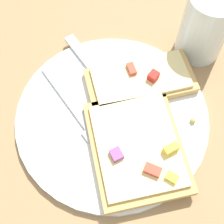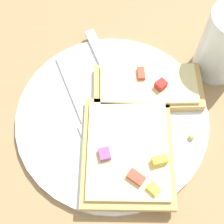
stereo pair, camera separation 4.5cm
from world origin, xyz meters
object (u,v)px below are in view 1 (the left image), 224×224
Objects in this scene: knife at (98,75)px; pizza_slice_corner at (141,80)px; drinking_glass at (205,26)px; plate at (112,117)px; pizza_slice_main at (137,147)px; fork at (84,121)px.

pizza_slice_corner reaches higher than knife.
pizza_slice_corner is at bearing 112.67° from drinking_glass.
plate is 0.07m from pizza_slice_main.
pizza_slice_main is 0.22m from drinking_glass.
pizza_slice_corner reaches higher than plate.
pizza_slice_main is at bearing 25.65° from fork.
pizza_slice_main is at bearing -109.00° from pizza_slice_corner.
drinking_glass reaches higher than knife.
fork is 1.21× the size of pizza_slice_main.
drinking_glass is at bearing -42.79° from pizza_slice_main.
knife is at bearing 131.35° from fork.
knife reaches higher than fork.
knife is 1.27× the size of pizza_slice_corner.
knife is at bearing 2.53° from plate.
plate is at bearing -17.14° from knife.
fork is 1.73× the size of drinking_glass.
fork is 0.08m from knife.
fork is at bearing -47.85° from knife.
fork is 0.11m from pizza_slice_corner.
drinking_glass is (0.09, -0.21, 0.04)m from fork.
drinking_glass is at bearing -62.42° from plate.
pizza_slice_main is (-0.06, -0.06, 0.01)m from fork.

